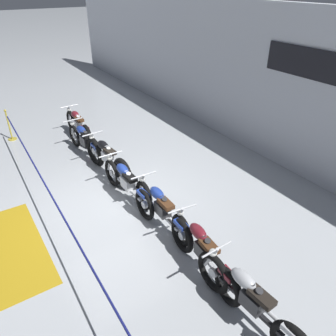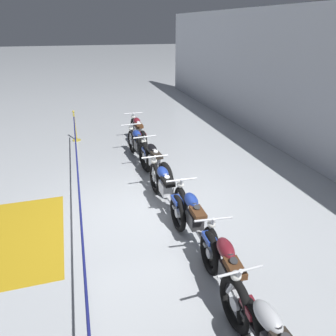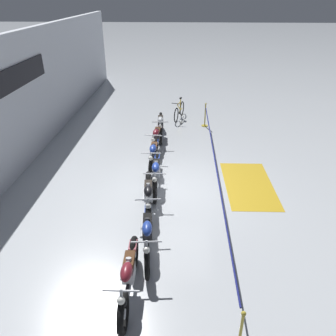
{
  "view_description": "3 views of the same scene",
  "coord_description": "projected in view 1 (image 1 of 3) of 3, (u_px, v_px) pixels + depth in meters",
  "views": [
    {
      "loc": [
        6.1,
        -2.14,
        4.7
      ],
      "look_at": [
        0.56,
        1.35,
        0.88
      ],
      "focal_mm": 35.0,
      "sensor_mm": 36.0,
      "label": 1
    },
    {
      "loc": [
        6.01,
        -1.11,
        3.69
      ],
      "look_at": [
        -0.03,
        0.59,
        0.91
      ],
      "focal_mm": 35.0,
      "sensor_mm": 36.0,
      "label": 2
    },
    {
      "loc": [
        -8.47,
        -0.25,
        5.3
      ],
      "look_at": [
        -0.48,
        0.12,
        0.96
      ],
      "focal_mm": 35.0,
      "sensor_mm": 36.0,
      "label": 3
    }
  ],
  "objects": [
    {
      "name": "motorcycle_black_2",
      "position": [
        107.0,
        159.0,
        8.79
      ],
      "size": [
        2.38,
        0.63,
        0.99
      ],
      "color": "black",
      "rests_on": "ground"
    },
    {
      "name": "motorcycle_blue_1",
      "position": [
        85.0,
        141.0,
        9.78
      ],
      "size": [
        2.27,
        0.62,
        0.93
      ],
      "color": "black",
      "rests_on": "ground"
    },
    {
      "name": "back_wall",
      "position": [
        272.0,
        85.0,
        9.11
      ],
      "size": [
        28.0,
        0.29,
        4.2
      ],
      "color": "silver",
      "rests_on": "ground"
    },
    {
      "name": "motorcycle_blue_4",
      "position": [
        161.0,
        209.0,
        6.91
      ],
      "size": [
        2.31,
        0.62,
        0.93
      ],
      "color": "black",
      "rests_on": "ground"
    },
    {
      "name": "stanchion_far_left",
      "position": [
        35.0,
        169.0,
        7.83
      ],
      "size": [
        10.37,
        0.28,
        1.05
      ],
      "color": "gold",
      "rests_on": "ground"
    },
    {
      "name": "motorcycle_silver_6",
      "position": [
        249.0,
        301.0,
        4.94
      ],
      "size": [
        2.35,
        0.62,
        0.96
      ],
      "color": "black",
      "rests_on": "ground"
    },
    {
      "name": "motorcycle_maroon_0",
      "position": [
        78.0,
        125.0,
        10.82
      ],
      "size": [
        2.23,
        0.62,
        0.95
      ],
      "color": "black",
      "rests_on": "ground"
    },
    {
      "name": "ground_plane",
      "position": [
        108.0,
        205.0,
        7.81
      ],
      "size": [
        120.0,
        120.0,
        0.0
      ],
      "primitive_type": "plane",
      "color": "#B2B7BC"
    },
    {
      "name": "motorcycle_maroon_5",
      "position": [
        202.0,
        251.0,
        5.88
      ],
      "size": [
        2.23,
        0.62,
        0.92
      ],
      "color": "black",
      "rests_on": "ground"
    },
    {
      "name": "floor_banner",
      "position": [
        4.0,
        251.0,
        6.48
      ],
      "size": [
        2.87,
        1.51,
        0.01
      ],
      "primitive_type": "cube",
      "rotation": [
        0.0,
        0.0,
        0.02
      ],
      "color": "#B78E19",
      "rests_on": "ground"
    },
    {
      "name": "motorcycle_blue_3",
      "position": [
        127.0,
        183.0,
        7.76
      ],
      "size": [
        2.37,
        0.62,
        0.94
      ],
      "color": "black",
      "rests_on": "ground"
    }
  ]
}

